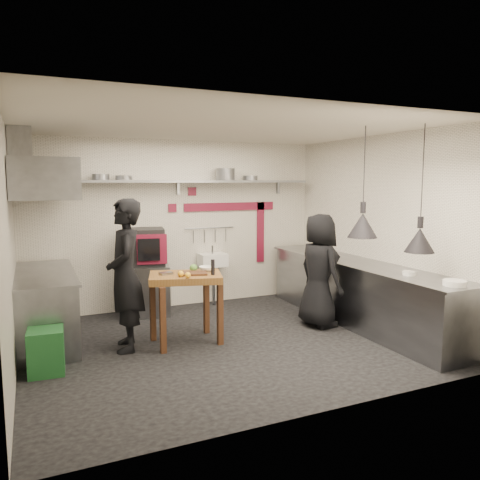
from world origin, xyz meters
name	(u,v)px	position (x,y,z in m)	size (l,w,h in m)	color
floor	(226,343)	(0.00, 0.00, 0.00)	(5.00, 5.00, 0.00)	black
ceiling	(225,126)	(0.00, 0.00, 2.80)	(5.00, 5.00, 0.00)	beige
wall_back	(178,224)	(0.00, 2.10, 1.40)	(5.00, 0.04, 2.80)	silver
wall_front	(316,263)	(0.00, -2.10, 1.40)	(5.00, 0.04, 2.80)	silver
wall_left	(9,249)	(-2.50, 0.00, 1.40)	(0.04, 4.20, 2.80)	silver
wall_right	(379,230)	(2.50, 0.00, 1.40)	(0.04, 4.20, 2.80)	silver
red_band_horiz	(230,207)	(0.95, 2.08, 1.68)	(1.70, 0.02, 0.14)	maroon
red_band_vert	(260,232)	(1.55, 2.08, 1.20)	(0.14, 0.02, 1.10)	maroon
red_tile_a	(192,192)	(0.25, 2.08, 1.95)	(0.14, 0.02, 0.14)	maroon
red_tile_b	(172,208)	(-0.10, 2.08, 1.68)	(0.14, 0.02, 0.14)	maroon
back_shelf	(181,181)	(0.00, 1.92, 2.12)	(4.60, 0.34, 0.04)	slate
shelf_bracket_left	(56,188)	(-1.90, 2.07, 2.02)	(0.04, 0.06, 0.24)	slate
shelf_bracket_mid	(178,187)	(0.00, 2.07, 2.02)	(0.04, 0.06, 0.24)	slate
shelf_bracket_right	(278,187)	(1.90, 2.07, 2.02)	(0.04, 0.06, 0.24)	slate
pan_far_left	(101,177)	(-1.27, 1.92, 2.19)	(0.26, 0.26, 0.09)	slate
pan_mid_left	(124,178)	(-0.92, 1.92, 2.18)	(0.26, 0.26, 0.07)	slate
stock_pot	(225,174)	(0.80, 1.92, 2.24)	(0.32, 0.32, 0.20)	slate
pan_right	(250,178)	(1.26, 1.92, 2.18)	(0.26, 0.26, 0.08)	slate
oven_stand	(146,290)	(-0.64, 1.78, 0.40)	(0.72, 0.65, 0.80)	slate
combi_oven	(144,247)	(-0.65, 1.80, 1.09)	(0.62, 0.58, 0.58)	black
oven_door	(152,249)	(-0.61, 1.47, 1.09)	(0.46, 0.03, 0.46)	maroon
oven_glass	(149,250)	(-0.66, 1.44, 1.09)	(0.33, 0.01, 0.34)	black
hand_sink	(213,260)	(0.55, 1.92, 0.78)	(0.46, 0.34, 0.22)	white
sink_tap	(212,249)	(0.55, 1.92, 0.96)	(0.03, 0.03, 0.14)	slate
sink_drain	(214,285)	(0.55, 1.88, 0.34)	(0.06, 0.06, 0.66)	slate
utensil_rail	(209,228)	(0.55, 2.06, 1.32)	(0.02, 0.02, 0.90)	slate
counter_right	(358,294)	(2.15, 0.00, 0.45)	(0.70, 3.80, 0.90)	slate
counter_right_top	(359,263)	(2.15, 0.00, 0.92)	(0.76, 3.90, 0.03)	slate
plate_stack	(455,283)	(2.12, -1.74, 0.96)	(0.26, 0.26, 0.07)	white
small_bowl_right	(409,273)	(2.10, -1.06, 0.96)	(0.18, 0.18, 0.05)	white
counter_left	(46,308)	(-2.15, 1.05, 0.45)	(0.70, 1.90, 0.90)	slate
counter_left_top	(44,274)	(-2.15, 1.05, 0.92)	(0.76, 2.00, 0.03)	slate
extractor_hood	(43,179)	(-2.10, 1.05, 2.15)	(0.78, 1.60, 0.50)	slate
hood_duct	(20,147)	(-2.35, 1.05, 2.55)	(0.28, 0.28, 0.50)	slate
green_bin	(46,351)	(-2.19, -0.10, 0.25)	(0.38, 0.38, 0.50)	#195223
prep_table	(186,308)	(-0.47, 0.24, 0.46)	(0.92, 0.64, 0.92)	brown
cutting_board	(193,273)	(-0.39, 0.18, 0.93)	(0.36, 0.26, 0.03)	#462716
pepper_mill	(213,267)	(-0.16, 0.04, 1.02)	(0.05, 0.05, 0.20)	black
lemon_a	(181,274)	(-0.58, 0.08, 0.96)	(0.07, 0.07, 0.07)	#F4AC1F
lemon_b	(188,275)	(-0.52, -0.03, 0.96)	(0.07, 0.07, 0.07)	#F4AC1F
veg_ball	(193,268)	(-0.32, 0.35, 0.97)	(0.10, 0.10, 0.10)	#559034
steel_tray	(166,273)	(-0.71, 0.31, 0.94)	(0.16, 0.11, 0.03)	slate
bowl	(206,269)	(-0.15, 0.32, 0.95)	(0.20, 0.20, 0.06)	white
heat_lamp_near	(364,182)	(1.55, -0.79, 2.11)	(0.37, 0.37, 1.39)	black
heat_lamp_far	(422,189)	(2.04, -1.26, 2.03)	(0.36, 0.36, 1.54)	black
chef_left	(125,275)	(-1.23, 0.31, 0.96)	(0.70, 0.46, 1.91)	black
chef_right	(319,270)	(1.54, 0.13, 0.83)	(0.81, 0.53, 1.66)	black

